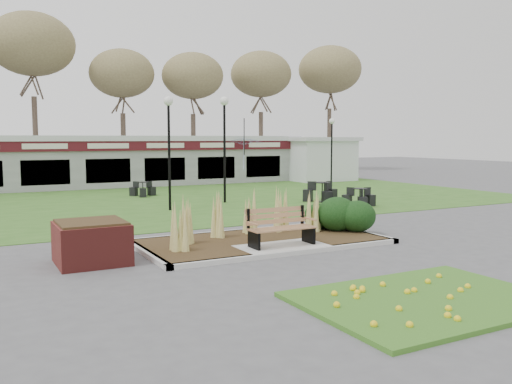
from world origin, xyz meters
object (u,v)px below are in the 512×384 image
bistro_set_b (143,191)px  lamp_post_far_right (332,137)px  brick_planter (92,242)px  lamp_post_mid_right (224,126)px  food_pavilion (102,161)px  patio_umbrella (244,154)px  bistro_set_d (322,195)px  bistro_set_c (360,201)px  service_hut (320,158)px  lamp_post_mid_left (169,128)px  park_bench (280,227)px

bistro_set_b → lamp_post_far_right: bearing=2.0°
brick_planter → lamp_post_mid_right: 11.78m
brick_planter → bistro_set_b: 13.87m
food_pavilion → patio_umbrella: 8.24m
bistro_set_d → bistro_set_c: bearing=-79.4°
lamp_post_far_right → patio_umbrella: (-3.79, 3.65, -1.03)m
bistro_set_d → patio_umbrella: bearing=82.7°
brick_planter → patio_umbrella: (12.40, 17.00, 1.33)m
lamp_post_far_right → food_pavilion: bearing=154.6°
brick_planter → lamp_post_mid_right: (7.31, 8.80, 2.81)m
patio_umbrella → brick_planter: bearing=-126.1°
food_pavilion → bistro_set_d: food_pavilion is taller
service_hut → lamp_post_mid_left: bearing=-145.0°
patio_umbrella → food_pavilion: bearing=166.2°
park_bench → lamp_post_mid_right: bearing=73.0°
bistro_set_c → food_pavilion: bearing=116.9°
park_bench → brick_planter: size_ratio=1.13×
bistro_set_b → patio_umbrella: (7.45, 4.04, 1.56)m
food_pavilion → lamp_post_far_right: bearing=-25.4°
park_bench → service_hut: 22.32m
park_bench → patio_umbrella: patio_umbrella is taller
bistro_set_d → food_pavilion: bearing=119.4°
lamp_post_mid_left → bistro_set_c: bearing=-20.2°
lamp_post_mid_left → service_hut: bearing=35.0°
park_bench → bistro_set_b: 13.73m
lamp_post_far_right → bistro_set_b: 11.55m
brick_planter → patio_umbrella: patio_umbrella is taller
service_hut → lamp_post_mid_left: (-13.47, -9.43, 1.71)m
brick_planter → service_hut: 24.71m
service_hut → lamp_post_far_right: 4.26m
lamp_post_mid_left → food_pavilion: bearing=90.2°
lamp_post_mid_right → bistro_set_b: bearing=119.7°
service_hut → bistro_set_d: bearing=-124.2°
brick_planter → lamp_post_mid_left: (4.43, 7.57, 2.68)m
food_pavilion → bistro_set_b: bearing=-84.8°
lamp_post_far_right → park_bench: bearing=-129.9°
bistro_set_b → lamp_post_mid_left: bearing=-95.5°
lamp_post_mid_right → service_hut: bearing=37.8°
bistro_set_b → bistro_set_c: (6.56, -8.00, 0.02)m
bistro_set_c → brick_planter: bearing=-156.7°
park_bench → bistro_set_c: (7.11, 5.71, -0.32)m
brick_planter → bistro_set_d: bearing=32.3°
lamp_post_mid_left → lamp_post_mid_right: 3.14m
lamp_post_mid_left → lamp_post_mid_right: size_ratio=0.96×
brick_planter → service_hut: bearing=43.5°
bistro_set_c → bistro_set_d: bearing=100.6°
brick_planter → food_pavilion: bearing=76.9°
park_bench → lamp_post_mid_right: 10.35m
bistro_set_d → lamp_post_mid_left: bearing=175.3°
bistro_set_d → lamp_post_far_right: bearing=51.3°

